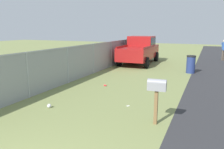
{
  "coord_description": "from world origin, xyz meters",
  "views": [
    {
      "loc": [
        -1.41,
        -2.64,
        2.64
      ],
      "look_at": [
        5.33,
        0.37,
        1.09
      ],
      "focal_mm": 34.87,
      "sensor_mm": 36.0,
      "label": 1
    }
  ],
  "objects_px": {
    "mailbox": "(157,88)",
    "trash_bin": "(191,64)",
    "pickup_truck": "(140,49)",
    "pedestrian": "(224,48)"
  },
  "relations": [
    {
      "from": "mailbox",
      "to": "trash_bin",
      "type": "xyz_separation_m",
      "value": [
        8.11,
        -0.28,
        -0.51
      ]
    },
    {
      "from": "pickup_truck",
      "to": "trash_bin",
      "type": "bearing_deg",
      "value": -123.98
    },
    {
      "from": "mailbox",
      "to": "pedestrian",
      "type": "distance_m",
      "value": 15.19
    },
    {
      "from": "pickup_truck",
      "to": "pedestrian",
      "type": "xyz_separation_m",
      "value": [
        4.39,
        -6.07,
        -0.08
      ]
    },
    {
      "from": "trash_bin",
      "to": "mailbox",
      "type": "bearing_deg",
      "value": 178.0
    },
    {
      "from": "pickup_truck",
      "to": "pedestrian",
      "type": "height_order",
      "value": "pickup_truck"
    },
    {
      "from": "trash_bin",
      "to": "pedestrian",
      "type": "relative_size",
      "value": 0.61
    },
    {
      "from": "pickup_truck",
      "to": "trash_bin",
      "type": "height_order",
      "value": "pickup_truck"
    },
    {
      "from": "pickup_truck",
      "to": "pedestrian",
      "type": "relative_size",
      "value": 3.06
    },
    {
      "from": "trash_bin",
      "to": "pedestrian",
      "type": "distance_m",
      "value": 7.22
    }
  ]
}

